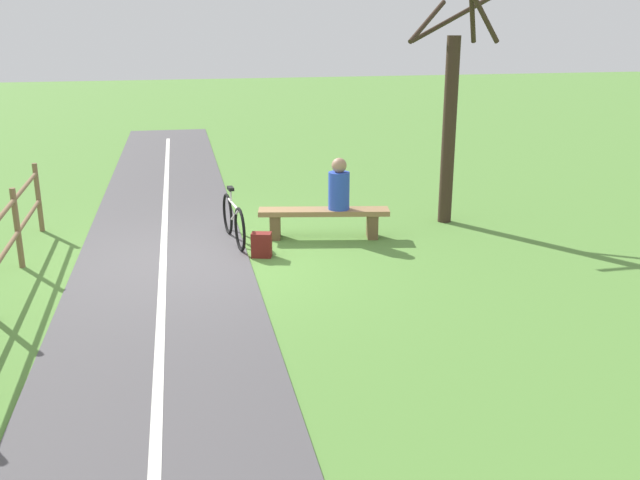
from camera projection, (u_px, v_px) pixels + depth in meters
ground_plane at (203, 260)px, 9.87m from camera, size 80.00×80.00×0.00m
paved_path at (157, 407)px, 5.97m from camera, size 4.69×36.08×0.02m
path_centre_line at (157, 406)px, 5.97m from camera, size 2.12×31.94×0.00m
bench at (324, 217)px, 10.83m from camera, size 2.08×0.85×0.47m
person_seated at (339, 187)px, 10.69m from camera, size 0.40×0.40×0.81m
bicycle at (233, 220)px, 10.60m from camera, size 0.13×1.62×0.85m
backpack at (262, 245)px, 9.96m from camera, size 0.33×0.30×0.36m
tree_near_bench at (450, 113)px, 11.35m from camera, size 1.63×1.53×4.16m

